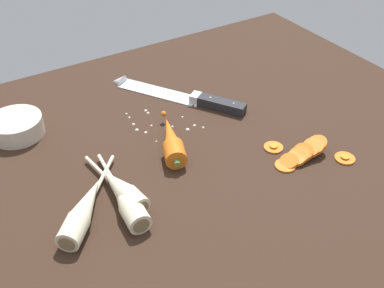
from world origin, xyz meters
TOP-DOWN VIEW (x-y plane):
  - ground_plane at (0.00, 0.00)cm, footprint 120.00×90.00cm
  - chefs_knife at (6.91, 17.55)cm, footprint 21.61×31.02cm
  - whole_carrot at (-3.29, 0.42)cm, footprint 8.99×17.13cm
  - parsnip_front at (-17.70, -7.11)cm, footprint 5.50×19.10cm
  - parsnip_mid_left at (-25.17, -8.39)cm, footprint 16.95×18.58cm
  - parsnip_mid_right at (-18.10, -9.67)cm, footprint 4.86×21.63cm
  - carrot_slice_stack at (16.80, -15.57)cm, footprint 12.22×4.39cm
  - carrot_slice_stray_near at (23.99, -20.18)cm, footprint 3.99×3.99cm
  - carrot_slice_stray_mid at (14.32, -10.14)cm, footprint 3.91×3.91cm
  - prep_bowl at (-28.27, 21.68)cm, footprint 11.00×11.00cm
  - mince_crumbs at (-0.35, 9.30)cm, footprint 16.31×13.98cm

SIDE VIEW (x-z plane):
  - ground_plane at x=0.00cm, z-range -4.00..0.00cm
  - mince_crumbs at x=-0.35cm, z-range -0.09..0.79cm
  - carrot_slice_stray_mid at x=14.32cm, z-range 0.01..0.71cm
  - carrot_slice_stray_near at x=23.99cm, z-range 0.01..0.71cm
  - chefs_knife at x=6.91cm, z-range -1.44..2.74cm
  - carrot_slice_stack at x=16.80cm, z-range -0.59..3.01cm
  - parsnip_mid_left at x=-25.17cm, z-range -0.02..3.98cm
  - parsnip_mid_right at x=-18.10cm, z-range -0.02..3.98cm
  - parsnip_front at x=-17.70cm, z-range -0.02..3.98cm
  - whole_carrot at x=-3.29cm, z-range 0.00..4.20cm
  - prep_bowl at x=-28.27cm, z-range 0.15..4.15cm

